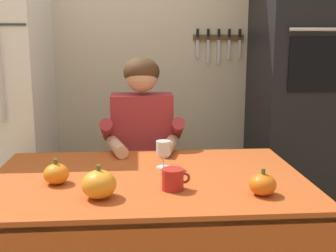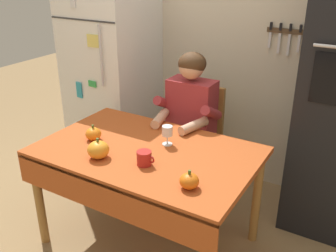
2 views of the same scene
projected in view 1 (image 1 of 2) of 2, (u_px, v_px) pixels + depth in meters
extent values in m
cube|color=beige|center=(149.00, 46.00, 2.99)|extent=(3.70, 0.10, 2.60)
cube|color=#4C3823|center=(219.00, 37.00, 2.95)|extent=(0.36, 0.02, 0.04)
cube|color=silver|center=(197.00, 49.00, 2.95)|extent=(0.02, 0.01, 0.12)
cube|color=black|center=(198.00, 33.00, 2.93)|extent=(0.02, 0.01, 0.06)
cube|color=silver|center=(208.00, 52.00, 2.96)|extent=(0.02, 0.01, 0.16)
cube|color=black|center=(208.00, 33.00, 2.93)|extent=(0.02, 0.01, 0.06)
cube|color=silver|center=(218.00, 52.00, 2.96)|extent=(0.02, 0.01, 0.16)
cube|color=black|center=(219.00, 33.00, 2.94)|extent=(0.02, 0.01, 0.06)
cube|color=silver|center=(229.00, 50.00, 2.97)|extent=(0.02, 0.01, 0.13)
cube|color=black|center=(229.00, 33.00, 2.94)|extent=(0.02, 0.01, 0.06)
cube|color=silver|center=(239.00, 49.00, 2.97)|extent=(0.02, 0.01, 0.12)
cube|color=black|center=(240.00, 33.00, 2.95)|extent=(0.02, 0.01, 0.06)
cylinder|color=silver|center=(1.00, 76.00, 2.23)|extent=(0.02, 0.02, 0.50)
cube|color=black|center=(302.00, 85.00, 2.77)|extent=(0.60, 0.60, 2.10)
cube|color=black|center=(324.00, 65.00, 2.44)|extent=(0.42, 0.01, 0.32)
cylinder|color=silver|center=(328.00, 29.00, 2.38)|extent=(0.45, 0.02, 0.02)
cylinder|color=#9E6B33|center=(29.00, 225.00, 2.29)|extent=(0.06, 0.06, 0.70)
cylinder|color=#9E6B33|center=(259.00, 218.00, 2.38)|extent=(0.06, 0.06, 0.70)
cube|color=#B24C1E|center=(147.00, 181.00, 1.88)|extent=(1.40, 0.90, 0.04)
cube|color=#B24C1E|center=(151.00, 249.00, 1.47)|extent=(1.40, 0.01, 0.20)
cube|color=#9E6B33|center=(143.00, 189.00, 2.61)|extent=(0.40, 0.40, 0.04)
cube|color=#9E6B33|center=(142.00, 142.00, 2.73)|extent=(0.36, 0.04, 0.48)
cylinder|color=#9E6B33|center=(115.00, 235.00, 2.48)|extent=(0.04, 0.04, 0.41)
cylinder|color=#9E6B33|center=(117.00, 212.00, 2.81)|extent=(0.04, 0.04, 0.41)
cylinder|color=#9E6B33|center=(172.00, 233.00, 2.50)|extent=(0.04, 0.04, 0.41)
cylinder|color=#9E6B33|center=(168.00, 211.00, 2.83)|extent=(0.04, 0.04, 0.41)
cylinder|color=#38384C|center=(126.00, 243.00, 2.33)|extent=(0.09, 0.09, 0.38)
cylinder|color=#38384C|center=(162.00, 242.00, 2.35)|extent=(0.09, 0.09, 0.38)
cube|color=#38384C|center=(128.00, 187.00, 2.43)|extent=(0.12, 0.40, 0.11)
cube|color=#38384C|center=(159.00, 187.00, 2.45)|extent=(0.12, 0.40, 0.11)
cube|color=#9E2D33|center=(142.00, 134.00, 2.50)|extent=(0.36, 0.20, 0.48)
cylinder|color=#9E2D33|center=(108.00, 130.00, 2.41)|extent=(0.07, 0.26, 0.18)
cylinder|color=#9E2D33|center=(177.00, 129.00, 2.44)|extent=(0.07, 0.26, 0.18)
cylinder|color=#D8A884|center=(117.00, 147.00, 2.26)|extent=(0.13, 0.27, 0.07)
cylinder|color=#D8A884|center=(169.00, 146.00, 2.28)|extent=(0.13, 0.27, 0.07)
sphere|color=#D8A884|center=(142.00, 76.00, 2.41)|extent=(0.19, 0.19, 0.19)
ellipsoid|color=#472D19|center=(141.00, 72.00, 2.42)|extent=(0.21, 0.21, 0.17)
cylinder|color=#B2231E|center=(173.00, 179.00, 1.70)|extent=(0.09, 0.09, 0.09)
torus|color=#B2231E|center=(185.00, 178.00, 1.70)|extent=(0.05, 0.01, 0.05)
cylinder|color=white|center=(163.00, 167.00, 2.00)|extent=(0.07, 0.07, 0.01)
cylinder|color=white|center=(163.00, 161.00, 1.99)|extent=(0.01, 0.01, 0.06)
cylinder|color=white|center=(163.00, 148.00, 1.98)|extent=(0.07, 0.07, 0.07)
ellipsoid|color=orange|center=(56.00, 174.00, 1.77)|extent=(0.11, 0.11, 0.09)
cylinder|color=#4C6023|center=(56.00, 161.00, 1.76)|extent=(0.02, 0.02, 0.02)
ellipsoid|color=orange|center=(263.00, 184.00, 1.64)|extent=(0.11, 0.11, 0.09)
cylinder|color=#4C6023|center=(263.00, 171.00, 1.63)|extent=(0.02, 0.02, 0.02)
ellipsoid|color=orange|center=(99.00, 184.00, 1.61)|extent=(0.13, 0.13, 0.11)
cylinder|color=#4C6023|center=(98.00, 168.00, 1.59)|extent=(0.02, 0.02, 0.02)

